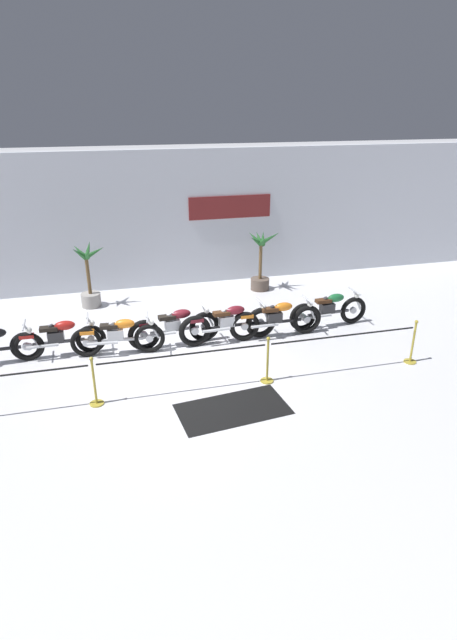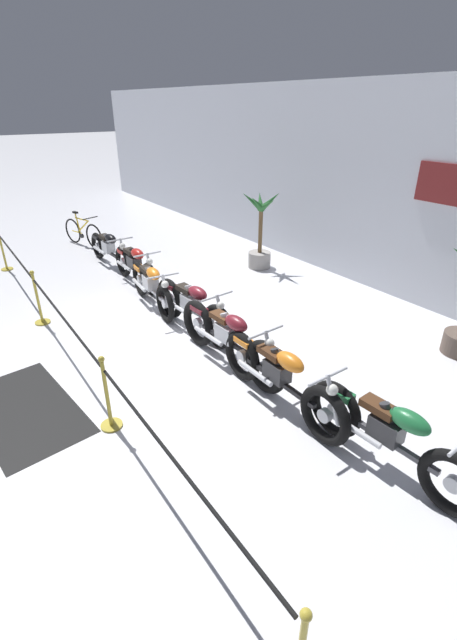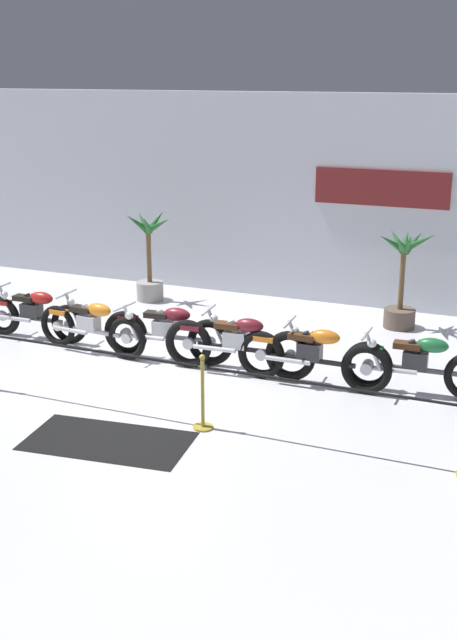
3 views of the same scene
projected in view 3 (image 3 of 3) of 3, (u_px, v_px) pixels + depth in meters
The scene contains 13 objects.
ground_plane at pixel (146, 372), 12.78m from camera, with size 120.00×120.00×0.00m, color silver.
back_wall at pixel (260, 196), 16.67m from camera, with size 28.00×0.29×4.20m.
motorcycle_red_1 at pixel (34, 314), 14.26m from camera, with size 2.15×0.62×0.93m.
motorcycle_orange_2 at pixel (92, 326), 13.55m from camera, with size 2.18×0.62×0.94m.
motorcycle_maroon_3 at pixel (168, 333), 13.18m from camera, with size 2.29×0.62×0.97m.
motorcycle_maroon_4 at pixel (239, 345), 12.59m from camera, with size 2.51×0.62×0.98m.
motorcycle_orange_5 at pixel (313, 356), 12.11m from camera, with size 2.43×0.62×0.96m.
motorcycle_green_6 at pixel (419, 365), 11.77m from camera, with size 2.23×0.62×0.95m.
potted_palm_left_of_row at pixel (149, 266), 16.58m from camera, with size 0.97×0.92×1.91m.
potted_palm_right_of_row at pixel (402, 283), 14.75m from camera, with size 1.08×1.10×1.92m.
stanchion_far_left at pixel (2, 346), 11.77m from camera, with size 10.62×0.28×1.05m.
stanchion_mid_right at pixel (203, 404), 10.69m from camera, with size 0.28×0.28×1.05m.
floor_banner at pixel (108, 441), 10.42m from camera, with size 2.14×1.14×0.01m, color black.
Camera 3 is at (5.82, -10.52, 4.62)m, focal length 45.00 mm.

